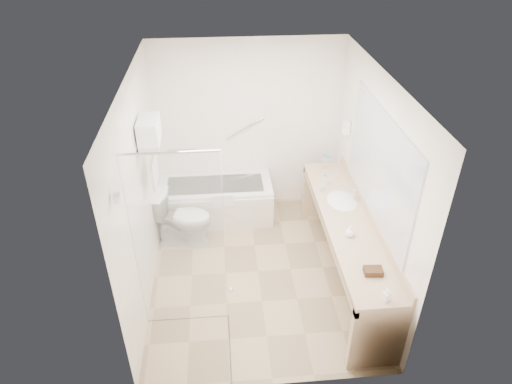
{
  "coord_description": "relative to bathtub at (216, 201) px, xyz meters",
  "views": [
    {
      "loc": [
        -0.4,
        -4.28,
        3.97
      ],
      "look_at": [
        0.0,
        0.3,
        1.0
      ],
      "focal_mm": 32.0,
      "sensor_mm": 36.0,
      "label": 1
    }
  ],
  "objects": [
    {
      "name": "wall_right",
      "position": [
        1.8,
        -1.24,
        0.97
      ],
      "size": [
        0.1,
        3.2,
        2.5
      ],
      "primitive_type": "cube",
      "color": "white",
      "rests_on": "ground"
    },
    {
      "name": "floor",
      "position": [
        0.5,
        -1.24,
        -0.28
      ],
      "size": [
        3.2,
        3.2,
        0.0
      ],
      "primitive_type": "plane",
      "color": "tan",
      "rests_on": "ground"
    },
    {
      "name": "bathtub",
      "position": [
        0.0,
        0.0,
        0.0
      ],
      "size": [
        1.6,
        0.73,
        0.59
      ],
      "color": "silver",
      "rests_on": "floor"
    },
    {
      "name": "water_bottle_left",
      "position": [
        1.54,
        -0.18,
        0.66
      ],
      "size": [
        0.06,
        0.06,
        0.18
      ],
      "rotation": [
        0.0,
        0.0,
        -0.37
      ],
      "color": "silver",
      "rests_on": "vanity_counter"
    },
    {
      "name": "water_bottle_right",
      "position": [
        1.39,
        -0.7,
        0.67
      ],
      "size": [
        0.07,
        0.07,
        0.22
      ],
      "rotation": [
        0.0,
        0.0,
        0.02
      ],
      "color": "silver",
      "rests_on": "vanity_counter"
    },
    {
      "name": "soap_bottle_b",
      "position": [
        1.46,
        -1.68,
        0.62
      ],
      "size": [
        0.12,
        0.15,
        0.1
      ],
      "primitive_type": "imported",
      "rotation": [
        0.0,
        0.0,
        -0.21
      ],
      "color": "white",
      "rests_on": "vanity_counter"
    },
    {
      "name": "wall_front",
      "position": [
        0.5,
        -2.84,
        0.97
      ],
      "size": [
        2.6,
        0.1,
        2.5
      ],
      "primitive_type": "cube",
      "color": "white",
      "rests_on": "ground"
    },
    {
      "name": "towel_shelf",
      "position": [
        -0.67,
        -0.89,
        1.48
      ],
      "size": [
        0.24,
        0.55,
        0.81
      ],
      "color": "silver",
      "rests_on": "wall_left"
    },
    {
      "name": "wall_back",
      "position": [
        0.5,
        0.36,
        0.97
      ],
      "size": [
        2.6,
        0.1,
        2.5
      ],
      "primitive_type": "cube",
      "color": "white",
      "rests_on": "ground"
    },
    {
      "name": "toilet",
      "position": [
        -0.45,
        -0.54,
        0.11
      ],
      "size": [
        0.84,
        0.57,
        0.76
      ],
      "primitive_type": "imported",
      "rotation": [
        0.0,
        0.0,
        1.39
      ],
      "color": "silver",
      "rests_on": "floor"
    },
    {
      "name": "amenity_basket",
      "position": [
        1.54,
        -2.29,
        0.6
      ],
      "size": [
        0.19,
        0.14,
        0.06
      ],
      "primitive_type": "cube",
      "rotation": [
        0.0,
        0.0,
        -0.08
      ],
      "color": "#402917",
      "rests_on": "vanity_counter"
    },
    {
      "name": "grab_bar_long",
      "position": [
        0.45,
        0.32,
        0.97
      ],
      "size": [
        0.53,
        0.03,
        0.33
      ],
      "primitive_type": "cylinder",
      "rotation": [
        0.0,
        1.05,
        0.0
      ],
      "color": "silver",
      "rests_on": "wall_back"
    },
    {
      "name": "ceiling",
      "position": [
        0.5,
        -1.24,
        2.22
      ],
      "size": [
        2.6,
        3.2,
        0.1
      ],
      "primitive_type": "cube",
      "color": "silver",
      "rests_on": "wall_back"
    },
    {
      "name": "vanity_counter",
      "position": [
        1.52,
        -1.39,
        0.36
      ],
      "size": [
        0.55,
        2.7,
        0.95
      ],
      "color": "tan",
      "rests_on": "floor"
    },
    {
      "name": "sink",
      "position": [
        1.55,
        -0.99,
        0.54
      ],
      "size": [
        0.4,
        0.52,
        0.14
      ],
      "primitive_type": "ellipsoid",
      "color": "silver",
      "rests_on": "vanity_counter"
    },
    {
      "name": "grab_bar_short",
      "position": [
        -0.45,
        0.32,
        0.67
      ],
      "size": [
        0.4,
        0.03,
        0.03
      ],
      "primitive_type": "cylinder",
      "rotation": [
        0.0,
        1.57,
        0.0
      ],
      "color": "silver",
      "rests_on": "wall_back"
    },
    {
      "name": "wall_left",
      "position": [
        -0.8,
        -1.24,
        0.97
      ],
      "size": [
        0.1,
        3.2,
        2.5
      ],
      "primitive_type": "cube",
      "color": "white",
      "rests_on": "ground"
    },
    {
      "name": "mirror",
      "position": [
        1.79,
        -1.39,
        1.27
      ],
      "size": [
        0.02,
        2.0,
        1.2
      ],
      "primitive_type": "cube",
      "color": "#B9BDC6",
      "rests_on": "wall_right"
    },
    {
      "name": "shower_enclosure",
      "position": [
        -0.13,
        -2.16,
        0.79
      ],
      "size": [
        0.96,
        0.91,
        2.11
      ],
      "color": "silver",
      "rests_on": "floor"
    },
    {
      "name": "soap_bottle_a",
      "position": [
        1.55,
        -2.64,
        0.61
      ],
      "size": [
        0.11,
        0.15,
        0.06
      ],
      "primitive_type": "imported",
      "rotation": [
        0.0,
        0.0,
        0.41
      ],
      "color": "white",
      "rests_on": "vanity_counter"
    },
    {
      "name": "water_bottle_mid",
      "position": [
        1.5,
        -0.17,
        0.67
      ],
      "size": [
        0.06,
        0.06,
        0.2
      ],
      "rotation": [
        0.0,
        0.0,
        0.04
      ],
      "color": "silver",
      "rests_on": "vanity_counter"
    },
    {
      "name": "drinking_glass_far",
      "position": [
        1.35,
        -0.76,
        0.62
      ],
      "size": [
        0.09,
        0.09,
        0.09
      ],
      "primitive_type": "cylinder",
      "rotation": [
        0.0,
        0.0,
        0.41
      ],
      "color": "silver",
      "rests_on": "vanity_counter"
    },
    {
      "name": "hairdryer_unit",
      "position": [
        1.75,
        -0.19,
        1.17
      ],
      "size": [
        0.08,
        0.1,
        0.18
      ],
      "primitive_type": "cube",
      "color": "white",
      "rests_on": "wall_right"
    },
    {
      "name": "drinking_glass_near",
      "position": [
        1.49,
        -0.6,
        0.61
      ],
      "size": [
        0.06,
        0.06,
        0.08
      ],
      "primitive_type": "cylinder",
      "rotation": [
        0.0,
        0.0,
        0.04
      ],
      "color": "silver",
      "rests_on": "vanity_counter"
    },
    {
      "name": "faucet",
      "position": [
        1.7,
        -0.99,
        0.65
      ],
      "size": [
        0.03,
        0.03,
        0.14
      ],
      "primitive_type": "cylinder",
      "color": "silver",
      "rests_on": "vanity_counter"
    }
  ]
}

